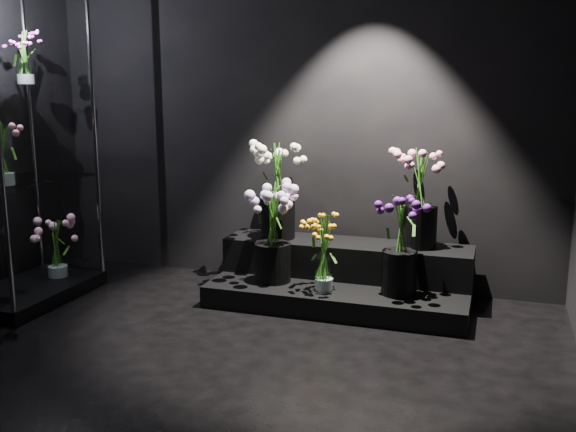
% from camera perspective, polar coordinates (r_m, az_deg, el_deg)
% --- Properties ---
extents(floor, '(4.00, 4.00, 0.00)m').
position_cam_1_polar(floor, '(3.43, -9.85, -14.92)').
color(floor, black).
rests_on(floor, ground).
extents(wall_back, '(4.00, 0.00, 4.00)m').
position_cam_1_polar(wall_back, '(4.93, 0.69, 10.13)').
color(wall_back, black).
rests_on(wall_back, floor).
extents(display_riser, '(1.80, 0.80, 0.40)m').
position_cam_1_polar(display_riser, '(4.66, 4.89, -5.43)').
color(display_riser, black).
rests_on(display_riser, floor).
extents(display_case, '(0.61, 1.01, 2.23)m').
position_cam_1_polar(display_case, '(4.83, -22.87, 5.84)').
color(display_case, black).
rests_on(display_case, floor).
extents(bouquet_orange_bells, '(0.26, 0.26, 0.51)m').
position_cam_1_polar(bouquet_orange_bells, '(4.34, 3.25, -3.29)').
color(bouquet_orange_bells, white).
rests_on(bouquet_orange_bells, display_riser).
extents(bouquet_lilac, '(0.38, 0.38, 0.67)m').
position_cam_1_polar(bouquet_lilac, '(4.51, -1.38, -1.30)').
color(bouquet_lilac, black).
rests_on(bouquet_lilac, display_riser).
extents(bouquet_purple, '(0.41, 0.41, 0.67)m').
position_cam_1_polar(bouquet_purple, '(4.28, 9.95, -2.08)').
color(bouquet_purple, black).
rests_on(bouquet_purple, display_riser).
extents(bouquet_cream_roses, '(0.53, 0.53, 0.71)m').
position_cam_1_polar(bouquet_cream_roses, '(4.73, -0.93, 2.95)').
color(bouquet_cream_roses, black).
rests_on(bouquet_cream_roses, display_riser).
extents(bouquet_pink_roses, '(0.41, 0.41, 0.69)m').
position_cam_1_polar(bouquet_pink_roses, '(4.56, 11.60, 1.98)').
color(bouquet_pink_roses, black).
rests_on(bouquet_pink_roses, display_riser).
extents(bouquet_case_pink, '(0.31, 0.31, 0.42)m').
position_cam_1_polar(bouquet_case_pink, '(4.63, -24.10, 5.23)').
color(bouquet_case_pink, white).
rests_on(bouquet_case_pink, display_case).
extents(bouquet_case_magenta, '(0.30, 0.30, 0.37)m').
position_cam_1_polar(bouquet_case_magenta, '(4.99, -22.42, 12.97)').
color(bouquet_case_magenta, white).
rests_on(bouquet_case_magenta, display_case).
extents(bouquet_case_base_pink, '(0.37, 0.37, 0.43)m').
position_cam_1_polar(bouquet_case_base_pink, '(5.11, -19.90, -2.63)').
color(bouquet_case_base_pink, white).
rests_on(bouquet_case_base_pink, display_case).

